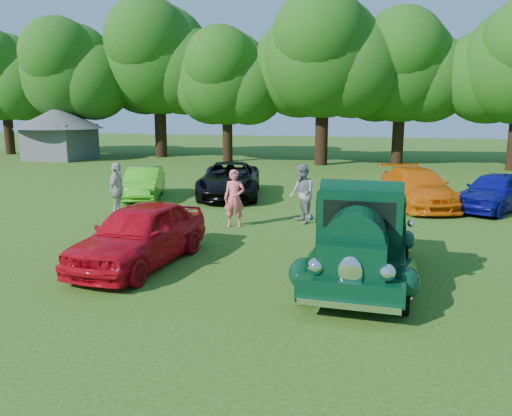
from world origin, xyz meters
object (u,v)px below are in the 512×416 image
(hero_pickup, at_px, (361,240))
(back_car_lime, at_px, (144,183))
(red_convertible, at_px, (140,234))
(spectator_white, at_px, (117,191))
(back_car_black, at_px, (230,180))
(spectator_grey, at_px, (302,194))
(back_car_blue, at_px, (495,192))
(spectator_pink, at_px, (234,198))
(gazebo, at_px, (59,127))
(back_car_orange, at_px, (417,188))

(hero_pickup, distance_m, back_car_lime, 12.29)
(red_convertible, distance_m, spectator_white, 5.44)
(back_car_lime, bearing_deg, back_car_black, 2.09)
(spectator_grey, bearing_deg, spectator_white, -110.28)
(back_car_blue, distance_m, spectator_pink, 9.78)
(hero_pickup, distance_m, back_car_blue, 9.97)
(spectator_white, bearing_deg, red_convertible, -154.67)
(back_car_lime, bearing_deg, hero_pickup, -59.64)
(red_convertible, bearing_deg, spectator_grey, 65.16)
(back_car_black, bearing_deg, gazebo, 130.70)
(red_convertible, xyz_separation_m, spectator_white, (-3.26, 4.36, 0.22))
(red_convertible, height_order, spectator_pink, spectator_pink)
(spectator_pink, height_order, spectator_white, spectator_white)
(hero_pickup, relative_size, spectator_grey, 2.68)
(hero_pickup, height_order, back_car_black, hero_pickup)
(spectator_pink, relative_size, spectator_white, 0.95)
(red_convertible, xyz_separation_m, gazebo, (-18.60, 21.74, 1.66))
(back_car_black, xyz_separation_m, back_car_blue, (10.31, -0.12, -0.02))
(hero_pickup, xyz_separation_m, spectator_white, (-8.37, 3.97, 0.09))
(spectator_pink, bearing_deg, back_car_orange, 31.56)
(red_convertible, xyz_separation_m, back_car_orange, (6.54, 9.59, -0.02))
(back_car_lime, bearing_deg, spectator_pink, -56.23)
(spectator_grey, bearing_deg, red_convertible, -58.13)
(back_car_blue, bearing_deg, gazebo, -172.46)
(hero_pickup, relative_size, back_car_orange, 1.04)
(hero_pickup, height_order, back_car_blue, hero_pickup)
(gazebo, bearing_deg, spectator_white, -48.57)
(spectator_grey, bearing_deg, gazebo, -157.78)
(back_car_orange, xyz_separation_m, spectator_grey, (-3.69, -4.12, 0.25))
(red_convertible, bearing_deg, back_car_black, 98.90)
(spectator_pink, bearing_deg, back_car_blue, 20.06)
(spectator_grey, bearing_deg, spectator_pink, -91.05)
(hero_pickup, xyz_separation_m, back_car_blue, (4.15, 9.06, -0.17))
(hero_pickup, bearing_deg, spectator_pink, 136.61)
(hero_pickup, xyz_separation_m, red_convertible, (-5.12, -0.39, -0.13))
(back_car_black, distance_m, spectator_grey, 5.66)
(spectator_pink, relative_size, spectator_grey, 0.94)
(back_car_blue, height_order, spectator_grey, spectator_grey)
(spectator_pink, xyz_separation_m, spectator_grey, (1.94, 1.10, 0.06))
(spectator_white, bearing_deg, spectator_pink, -101.29)
(hero_pickup, bearing_deg, red_convertible, -175.62)
(back_car_black, bearing_deg, red_convertible, -98.38)
(back_car_orange, distance_m, spectator_white, 11.11)
(spectator_grey, bearing_deg, back_car_black, -167.11)
(back_car_lime, height_order, back_car_black, back_car_black)
(hero_pickup, bearing_deg, spectator_grey, 114.04)
(hero_pickup, bearing_deg, gazebo, 138.01)
(back_car_blue, distance_m, gazebo, 30.49)
(gazebo, bearing_deg, back_car_orange, -25.79)
(red_convertible, bearing_deg, gazebo, 133.24)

